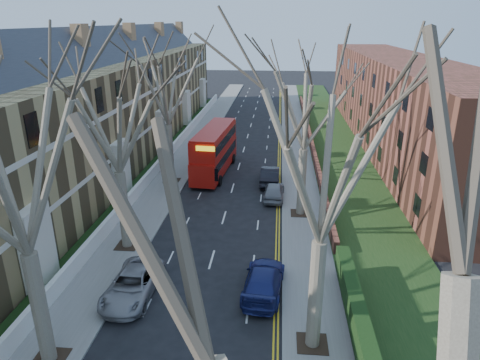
# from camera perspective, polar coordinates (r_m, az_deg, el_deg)

# --- Properties ---
(pavement_left) EXTENTS (3.00, 102.00, 0.12)m
(pavement_left) POSITION_cam_1_polar(r_m,az_deg,el_deg) (49.78, -6.40, 4.31)
(pavement_left) COLOR slate
(pavement_left) RESTS_ON ground
(pavement_right) EXTENTS (3.00, 102.00, 0.12)m
(pavement_right) POSITION_cam_1_polar(r_m,az_deg,el_deg) (48.84, 7.56, 3.94)
(pavement_right) COLOR slate
(pavement_right) RESTS_ON ground
(terrace_left) EXTENTS (9.70, 78.00, 13.60)m
(terrace_left) POSITION_cam_1_polar(r_m,az_deg,el_deg) (43.36, -18.88, 8.36)
(terrace_left) COLOR olive
(terrace_left) RESTS_ON ground
(flats_right) EXTENTS (13.97, 54.00, 10.00)m
(flats_right) POSITION_cam_1_polar(r_m,az_deg,el_deg) (53.33, 20.25, 9.71)
(flats_right) COLOR brown
(flats_right) RESTS_ON ground
(front_wall_left) EXTENTS (0.30, 78.00, 1.00)m
(front_wall_left) POSITION_cam_1_polar(r_m,az_deg,el_deg) (42.58, -10.71, 2.04)
(front_wall_left) COLOR white
(front_wall_left) RESTS_ON ground
(grass_verge_right) EXTENTS (6.00, 102.00, 0.06)m
(grass_verge_right) POSITION_cam_1_polar(r_m,az_deg,el_deg) (49.22, 12.82, 3.84)
(grass_verge_right) COLOR #193412
(grass_verge_right) RESTS_ON ground
(tree_left_mid) EXTENTS (10.50, 10.50, 14.71)m
(tree_left_mid) POSITION_cam_1_polar(r_m,az_deg,el_deg) (17.33, -28.50, 3.45)
(tree_left_mid) COLOR #6A5D4C
(tree_left_mid) RESTS_ON ground
(tree_left_far) EXTENTS (10.15, 10.15, 14.22)m
(tree_left_far) POSITION_cam_1_polar(r_m,az_deg,el_deg) (26.05, -16.59, 9.40)
(tree_left_far) COLOR #6A5D4C
(tree_left_far) RESTS_ON ground
(tree_left_dist) EXTENTS (10.50, 10.50, 14.71)m
(tree_left_dist) POSITION_cam_1_polar(r_m,az_deg,el_deg) (37.29, -9.92, 13.59)
(tree_left_dist) COLOR #6A5D4C
(tree_left_dist) RESTS_ON ground
(tree_right_mid) EXTENTS (10.50, 10.50, 14.71)m
(tree_right_mid) POSITION_cam_1_polar(r_m,az_deg,el_deg) (16.48, 11.53, 4.80)
(tree_right_mid) COLOR #6A5D4C
(tree_right_mid) RESTS_ON ground
(tree_right_far) EXTENTS (10.15, 10.15, 14.22)m
(tree_right_far) POSITION_cam_1_polar(r_m,az_deg,el_deg) (30.20, 8.86, 11.45)
(tree_right_far) COLOR #6A5D4C
(tree_right_far) RESTS_ON ground
(double_decker_bus) EXTENTS (3.22, 10.32, 4.28)m
(double_decker_bus) POSITION_cam_1_polar(r_m,az_deg,el_deg) (40.87, -3.39, 3.76)
(double_decker_bus) COLOR #A3120B
(double_decker_bus) RESTS_ON ground
(car_left_far) EXTENTS (2.49, 5.12, 1.40)m
(car_left_far) POSITION_cam_1_polar(r_m,az_deg,el_deg) (24.11, -14.13, -13.37)
(car_left_far) COLOR gray
(car_left_far) RESTS_ON ground
(car_right_near) EXTENTS (2.43, 5.13, 1.44)m
(car_right_near) POSITION_cam_1_polar(r_m,az_deg,el_deg) (23.74, 3.16, -13.23)
(car_right_near) COLOR navy
(car_right_near) RESTS_ON ground
(car_right_mid) EXTENTS (1.80, 4.12, 1.38)m
(car_right_mid) POSITION_cam_1_polar(r_m,az_deg,el_deg) (35.35, 4.55, -1.44)
(car_right_mid) COLOR gray
(car_right_mid) RESTS_ON ground
(car_right_far) EXTENTS (1.68, 4.65, 1.52)m
(car_right_far) POSITION_cam_1_polar(r_m,az_deg,el_deg) (38.64, 4.00, 0.64)
(car_right_far) COLOR black
(car_right_far) RESTS_ON ground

